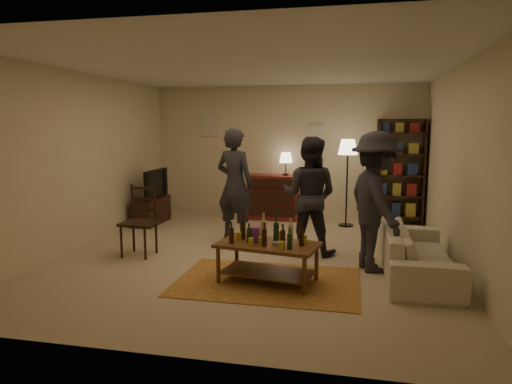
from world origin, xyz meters
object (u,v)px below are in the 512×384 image
(tv_stand, at_px, (151,204))
(sofa, at_px, (417,252))
(floor_lamp, at_px, (348,153))
(bookshelf, at_px, (400,171))
(person_right, at_px, (309,196))
(person_by_sofa, at_px, (375,202))
(person_left, at_px, (235,185))
(dining_chair, at_px, (140,218))
(coffee_table, at_px, (268,248))
(dresser, at_px, (274,196))

(tv_stand, height_order, sofa, tv_stand)
(tv_stand, relative_size, floor_lamp, 0.64)
(floor_lamp, bearing_deg, bookshelf, 23.64)
(person_right, relative_size, person_by_sofa, 0.95)
(person_left, bearing_deg, sofa, 173.77)
(dining_chair, xyz_separation_m, sofa, (3.86, -0.15, -0.25))
(bookshelf, relative_size, sofa, 0.97)
(bookshelf, bearing_deg, sofa, -90.82)
(floor_lamp, xyz_separation_m, person_right, (-0.51, -2.00, -0.52))
(dining_chair, relative_size, bookshelf, 0.52)
(sofa, xyz_separation_m, person_by_sofa, (-0.53, 0.11, 0.61))
(coffee_table, xyz_separation_m, person_left, (-0.92, 1.94, 0.51))
(dining_chair, height_order, bookshelf, bookshelf)
(coffee_table, xyz_separation_m, bookshelf, (1.85, 3.83, 0.61))
(floor_lamp, height_order, person_right, person_right)
(coffee_table, height_order, sofa, coffee_table)
(person_right, bearing_deg, dining_chair, 24.44)
(floor_lamp, height_order, sofa, floor_lamp)
(tv_stand, distance_m, person_by_sofa, 4.64)
(coffee_table, height_order, dining_chair, dining_chair)
(dining_chair, height_order, person_right, person_right)
(floor_lamp, xyz_separation_m, person_left, (-1.79, -1.46, -0.46))
(person_by_sofa, bearing_deg, coffee_table, 100.27)
(floor_lamp, relative_size, sofa, 0.79)
(dining_chair, height_order, person_left, person_left)
(dresser, bearing_deg, bookshelf, 1.57)
(floor_lamp, height_order, person_by_sofa, person_by_sofa)
(dining_chair, xyz_separation_m, person_left, (1.13, 1.14, 0.37))
(floor_lamp, bearing_deg, sofa, -71.20)
(tv_stand, relative_size, person_left, 0.57)
(bookshelf, bearing_deg, person_by_sofa, -100.69)
(coffee_table, height_order, person_left, person_left)
(coffee_table, relative_size, floor_lamp, 0.79)
(sofa, distance_m, person_by_sofa, 0.82)
(dining_chair, distance_m, person_by_sofa, 3.34)
(coffee_table, xyz_separation_m, tv_stand, (-2.84, 2.85, -0.04))
(person_by_sofa, bearing_deg, tv_stand, 42.55)
(dresser, distance_m, person_by_sofa, 3.56)
(tv_stand, bearing_deg, person_right, -24.42)
(coffee_table, relative_size, person_by_sofa, 0.71)
(person_left, bearing_deg, dresser, -81.21)
(coffee_table, bearing_deg, dining_chair, 158.70)
(person_by_sofa, bearing_deg, dining_chair, 68.82)
(dresser, height_order, floor_lamp, floor_lamp)
(tv_stand, height_order, person_right, person_right)
(floor_lamp, height_order, person_left, person_left)
(person_left, relative_size, person_by_sofa, 1.02)
(person_left, bearing_deg, person_right, 176.18)
(tv_stand, xyz_separation_m, person_left, (1.92, -0.91, 0.54))
(dresser, relative_size, bookshelf, 0.67)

